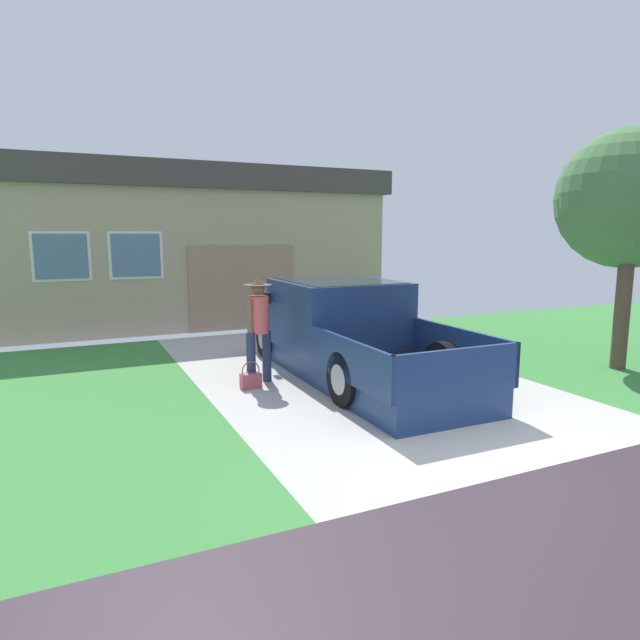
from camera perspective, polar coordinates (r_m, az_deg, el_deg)
name	(u,v)px	position (r m, az deg, el deg)	size (l,w,h in m)	color
pickup_truck	(343,331)	(9.72, 2.45, -1.16)	(2.16, 5.46, 1.63)	navy
person_with_hat	(258,323)	(8.92, -6.50, -0.30)	(0.48, 0.46, 1.77)	navy
handbag	(251,380)	(8.83, -7.29, -6.24)	(0.33, 0.18, 0.44)	#B24C56
house_with_garage	(176,245)	(17.25, -14.95, 7.64)	(10.87, 7.20, 4.22)	tan
front_yard_tree	(630,195)	(11.45, 29.85, 11.37)	(2.65, 2.56, 4.36)	brown
wheeled_trash_bin	(376,306)	(14.72, 5.92, 1.53)	(0.60, 0.72, 1.01)	navy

